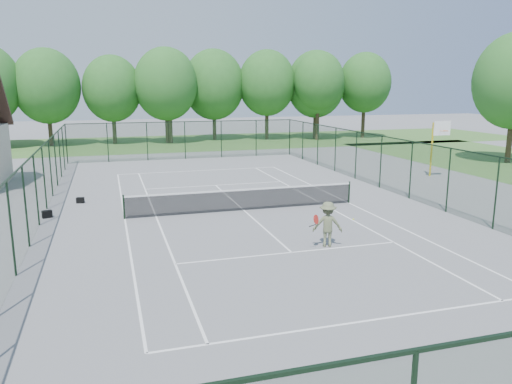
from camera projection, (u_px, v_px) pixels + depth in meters
ground at (244, 210)px, 23.66m from camera, size 140.00×140.00×0.00m
grass_far at (168, 143)px, 51.77m from camera, size 80.00×16.00×0.01m
court_lines at (244, 210)px, 23.66m from camera, size 11.05×23.85×0.01m
tennis_net at (244, 199)px, 23.54m from camera, size 11.08×0.08×1.10m
fence_enclosure at (244, 178)px, 23.34m from camera, size 18.05×36.05×3.02m
tree_line_far at (166, 84)px, 50.53m from camera, size 39.40×6.40×9.70m
basketball_goal at (437, 138)px, 31.76m from camera, size 1.20×1.43×3.65m
sports_bag_a at (47, 214)px, 22.31m from camera, size 0.47×0.37×0.33m
sports_bag_b at (80, 200)px, 25.12m from camera, size 0.41×0.30×0.29m
tennis_player at (328, 224)px, 18.19m from camera, size 2.16×0.96×1.68m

